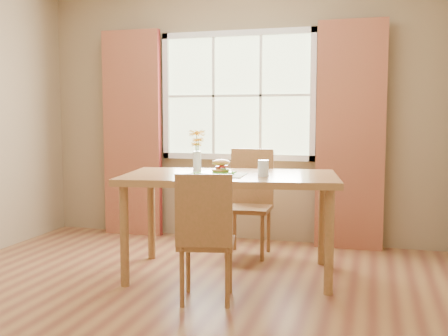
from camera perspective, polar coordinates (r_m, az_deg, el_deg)
room at (r=3.66m, az=-6.00°, el=6.56°), size 4.24×3.84×2.74m
window at (r=5.45m, az=1.45°, el=7.86°), size 1.62×0.06×1.32m
curtain_left at (r=5.76m, az=-9.96°, el=3.68°), size 0.65×0.08×2.20m
curtain_right at (r=5.18m, az=13.60°, el=3.40°), size 0.65×0.08×2.20m
dining_table at (r=4.22m, az=0.69°, el=-1.83°), size 1.82×1.21×0.83m
chair_near at (r=3.60m, az=-2.02°, el=-7.03°), size 0.45×0.45×0.91m
chair_far at (r=4.92m, az=2.84°, el=-3.13°), size 0.42×0.42×0.98m
placemat at (r=4.13m, az=-0.89°, el=-0.75°), size 0.47×0.36×0.01m
plate at (r=4.11m, az=-0.98°, el=-0.66°), size 0.30×0.30×0.01m
croissant_sandwich at (r=4.13m, az=-0.32°, el=0.19°), size 0.17×0.15×0.11m
water_glass at (r=4.06m, az=4.30°, el=-0.08°), size 0.08×0.08×0.13m
flower_vase at (r=4.41m, az=-2.95°, el=2.37°), size 0.14×0.14×0.35m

